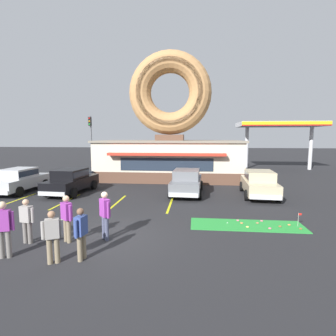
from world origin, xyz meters
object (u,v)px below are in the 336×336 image
Objects in this scene: car_grey at (187,181)px; pedestrian_clipboard_woman at (81,232)px; pedestrian_blue_sweater_man at (52,235)px; golf_ball at (227,223)px; car_champagne at (259,182)px; pedestrian_crossing_woman at (4,227)px; car_black at (71,180)px; pedestrian_beanie_man at (67,216)px; car_silver at (20,179)px; pedestrian_hooded_kid at (27,219)px; putting_flag_pin at (299,216)px; traffic_light_pole at (91,136)px; trash_bin at (90,177)px; pedestrian_leather_jacket_man at (105,213)px.

car_grey is 9.82m from pedestrian_clipboard_woman.
golf_ball is at bearing 36.47° from pedestrian_blue_sweater_man.
pedestrian_crossing_woman is (-9.70, -9.40, 0.11)m from car_champagne.
car_black is 2.80× the size of pedestrian_beanie_man.
pedestrian_hooded_kid is (5.85, -7.91, -0.02)m from car_silver.
golf_ball is 14.01m from car_silver.
putting_flag_pin is at bearing 15.78° from pedestrian_beanie_man.
car_black is 9.36m from pedestrian_crossing_woman.
car_silver is at bearing -177.46° from car_grey.
traffic_light_pole is (-12.21, 15.50, 3.66)m from golf_ball.
traffic_light_pole is at bearing 105.12° from car_black.
car_champagne is 12.62m from trash_bin.
pedestrian_leather_jacket_man is (2.58, 0.58, 0.12)m from pedestrian_hooded_kid.
pedestrian_hooded_kid is (-7.14, -2.75, 0.81)m from golf_ball.
pedestrian_crossing_woman reaches higher than pedestrian_leather_jacket_man.
putting_flag_pin is 0.33× the size of pedestrian_beanie_man.
trash_bin is at bearing 101.20° from pedestrian_crossing_woman.
car_black is at bearing -74.88° from traffic_light_pole.
golf_ball is at bearing -42.30° from trash_bin.
pedestrian_hooded_kid is (2.28, -7.95, -0.02)m from car_black.
pedestrian_clipboard_woman is at bearing -96.50° from pedestrian_leather_jacket_man.
car_champagne is at bearing 40.42° from pedestrian_hooded_kid.
car_silver is 2.61× the size of pedestrian_crossing_woman.
trash_bin is (-5.05, 10.92, -0.48)m from pedestrian_leather_jacket_man.
traffic_light_pole is at bearing 113.38° from pedestrian_leather_jacket_man.
pedestrian_beanie_man reaches higher than putting_flag_pin.
car_champagne is 12.51m from pedestrian_blue_sweater_man.
trash_bin is (-12.19, 3.22, -0.37)m from car_champagne.
pedestrian_beanie_man is at bearing -70.49° from traffic_light_pole.
car_grey is 4.76× the size of trash_bin.
putting_flag_pin is 7.76m from pedestrian_leather_jacket_man.
pedestrian_clipboard_woman is (4.67, -8.95, 0.00)m from car_black.
car_silver is at bearing 126.49° from pedestrian_hooded_kid.
car_black reaches higher than putting_flag_pin.
pedestrian_beanie_man reaches higher than pedestrian_clipboard_woman.
car_champagne is at bearing 1.58° from car_black.
car_grey is at bearing 64.39° from pedestrian_beanie_man.
putting_flag_pin is at bearing -18.17° from car_silver.
pedestrian_crossing_woman is 20.21m from traffic_light_pole.
pedestrian_beanie_man reaches higher than car_black.
car_black is at bearing 0.61° from car_silver.
putting_flag_pin reaches higher than golf_ball.
car_grey is 9.05m from pedestrian_beanie_man.
pedestrian_hooded_kid is at bearing -167.30° from pedestrian_leather_jacket_man.
car_champagne is 12.77m from pedestrian_hooded_kid.
pedestrian_leather_jacket_man is (-2.66, -7.82, 0.11)m from car_grey.
pedestrian_hooded_kid is at bearing -74.50° from traffic_light_pole.
pedestrian_leather_jacket_man is at bearing 64.19° from pedestrian_blue_sweater_man.
car_grey is 14.53m from traffic_light_pole.
pedestrian_clipboard_woman is 1.63× the size of trash_bin.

